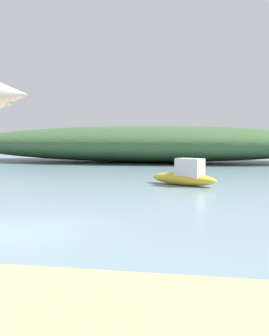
{
  "coord_description": "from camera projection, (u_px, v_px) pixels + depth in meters",
  "views": [
    {
      "loc": [
        5.22,
        -10.54,
        2.77
      ],
      "look_at": [
        2.47,
        5.59,
        1.44
      ],
      "focal_mm": 41.11,
      "sensor_mm": 36.0,
      "label": 1
    }
  ],
  "objects": [
    {
      "name": "ground_plane",
      "position": [
        21.0,
        230.0,
        11.46
      ],
      "size": [
        120.0,
        120.0,
        0.0
      ],
      "primitive_type": "plane",
      "color": "#7A99A8"
    },
    {
      "name": "distant_hill",
      "position": [
        142.0,
        144.0,
        43.2
      ],
      "size": [
        42.84,
        13.21,
        4.0
      ],
      "primitive_type": "ellipsoid",
      "color": "#3D6038",
      "rests_on": "ground"
    },
    {
      "name": "motorboat_west_reach",
      "position": [
        185.0,
        176.0,
        22.01
      ],
      "size": [
        4.25,
        3.05,
        1.55
      ],
      "color": "gold",
      "rests_on": "ground"
    }
  ]
}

